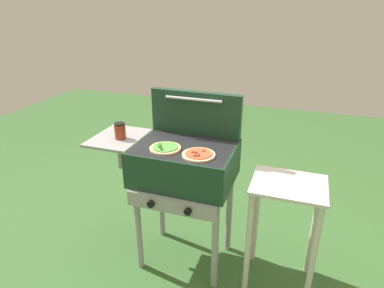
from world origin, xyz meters
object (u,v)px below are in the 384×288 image
object	(u,v)px
sauce_jar	(120,131)
grill	(183,166)
pizza_veggie	(165,148)
pizza_pepperoni	(199,154)
prep_table	(285,214)

from	to	relation	value
sauce_jar	grill	bearing A→B (deg)	2.72
grill	pizza_veggie	bearing A→B (deg)	-135.17
pizza_pepperoni	grill	bearing A→B (deg)	143.64
pizza_veggie	pizza_pepperoni	bearing A→B (deg)	-5.64
pizza_veggie	prep_table	size ratio (longest dim) A/B	0.26
pizza_veggie	pizza_pepperoni	size ratio (longest dim) A/B	0.98
grill	sauce_jar	size ratio (longest dim) A/B	8.78
grill	sauce_jar	bearing A→B (deg)	-177.28
pizza_veggie	sauce_jar	distance (m)	0.36
pizza_pepperoni	prep_table	distance (m)	0.66
prep_table	pizza_pepperoni	bearing A→B (deg)	-168.28
pizza_veggie	pizza_pepperoni	distance (m)	0.23
pizza_pepperoni	prep_table	bearing A→B (deg)	11.72
sauce_jar	prep_table	size ratio (longest dim) A/B	0.15
pizza_veggie	sauce_jar	bearing A→B (deg)	169.84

